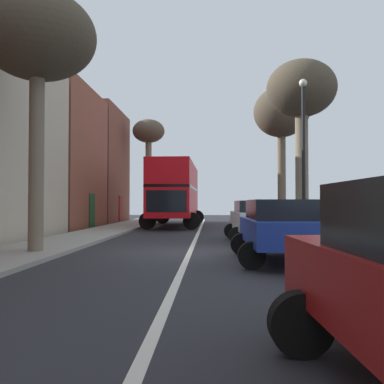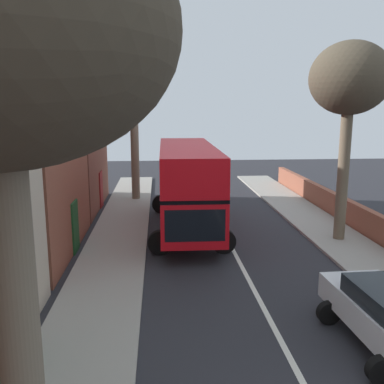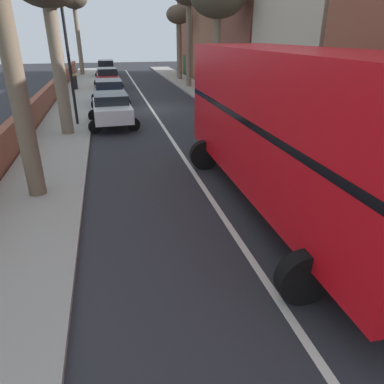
{
  "view_description": "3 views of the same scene",
  "coord_description": "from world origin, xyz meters",
  "views": [
    {
      "loc": [
        0.67,
        -13.06,
        1.52
      ],
      "look_at": [
        -0.39,
        10.18,
        2.14
      ],
      "focal_mm": 39.67,
      "sensor_mm": 36.0,
      "label": 1
    },
    {
      "loc": [
        -3.02,
        -4.94,
        5.82
      ],
      "look_at": [
        -1.36,
        16.13,
        1.58
      ],
      "focal_mm": 39.54,
      "sensor_mm": 36.0,
      "label": 2
    },
    {
      "loc": [
        2.63,
        22.5,
        4.35
      ],
      "look_at": [
        0.99,
        15.54,
        1.1
      ],
      "focal_mm": 32.51,
      "sensor_mm": 36.0,
      "label": 3
    }
  ],
  "objects": [
    {
      "name": "parked_car_blue_right_0",
      "position": [
        2.5,
        -1.98,
        0.92
      ],
      "size": [
        2.54,
        4.33,
        1.61
      ],
      "color": "#1E389E",
      "rests_on": "ground"
    },
    {
      "name": "road_centre_line",
      "position": [
        0.0,
        0.0,
        0.0
      ],
      "size": [
        0.16,
        54.0,
        0.01
      ],
      "primitive_type": "cube",
      "color": "silver",
      "rests_on": "ground"
    },
    {
      "name": "sidewalk_left",
      "position": [
        -4.9,
        0.0,
        0.06
      ],
      "size": [
        2.6,
        60.0,
        0.12
      ],
      "primitive_type": "cube",
      "color": "#9E998E",
      "rests_on": "ground"
    },
    {
      "name": "street_tree_right_1",
      "position": [
        4.89,
        12.48,
        6.85
      ],
      "size": [
        3.33,
        3.33,
        8.4
      ],
      "color": "brown",
      "rests_on": "sidewalk_right"
    },
    {
      "name": "street_tree_left_4",
      "position": [
        -4.51,
        21.65,
        7.05
      ],
      "size": [
        2.65,
        2.65,
        8.34
      ],
      "color": "#7A6B56",
      "rests_on": "sidewalk_left"
    },
    {
      "name": "street_tree_left_0",
      "position": [
        -4.51,
        -0.76,
        6.4
      ],
      "size": [
        3.47,
        3.47,
        7.7
      ],
      "color": "#7A6B56",
      "rests_on": "sidewalk_left"
    },
    {
      "name": "parked_car_white_right_3",
      "position": [
        2.5,
        4.07,
        0.94
      ],
      "size": [
        2.58,
        4.25,
        1.62
      ],
      "color": "silver",
      "rests_on": "ground"
    },
    {
      "name": "ground_plane",
      "position": [
        0.0,
        0.0,
        0.0
      ],
      "size": [
        84.0,
        84.0,
        0.0
      ],
      "primitive_type": "plane",
      "color": "#28282D"
    },
    {
      "name": "sidewalk_right",
      "position": [
        4.9,
        0.0,
        0.06
      ],
      "size": [
        2.6,
        60.0,
        0.12
      ],
      "primitive_type": "cube",
      "color": "#9E998E",
      "rests_on": "ground"
    },
    {
      "name": "street_tree_right_5",
      "position": [
        4.61,
        5.55,
        6.29
      ],
      "size": [
        3.04,
        3.04,
        7.66
      ],
      "color": "#7A6B56",
      "rests_on": "sidewalk_right"
    },
    {
      "name": "lamppost_right",
      "position": [
        4.3,
        3.73,
        3.81
      ],
      "size": [
        0.32,
        0.32,
        6.31
      ],
      "color": "black",
      "rests_on": "sidewalk_right"
    },
    {
      "name": "double_decker_bus",
      "position": [
        -1.7,
        14.75,
        2.35
      ],
      "size": [
        3.64,
        10.19,
        4.06
      ],
      "color": "red",
      "rests_on": "ground"
    }
  ]
}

